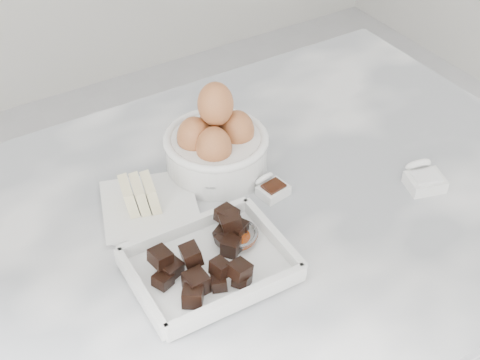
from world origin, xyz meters
name	(u,v)px	position (x,y,z in m)	size (l,w,h in m)	color
marble_slab	(239,221)	(0.00, 0.00, 0.92)	(1.20, 0.80, 0.04)	silver
chocolate_dish	(210,261)	(-0.11, -0.09, 0.96)	(0.24, 0.19, 0.06)	white
butter_plate	(148,202)	(-0.13, 0.08, 0.96)	(0.20, 0.20, 0.06)	white
sugar_ramekin	(223,162)	(0.03, 0.10, 0.97)	(0.09, 0.09, 0.06)	white
egg_bowl	(216,143)	(0.03, 0.12, 1.00)	(0.19, 0.19, 0.18)	white
honey_bowl	(213,179)	(0.00, 0.08, 0.96)	(0.08, 0.08, 0.04)	white
zest_bowl	(237,238)	(-0.04, -0.06, 0.96)	(0.07, 0.07, 0.03)	white
vanilla_spoon	(271,187)	(0.07, 0.01, 0.95)	(0.05, 0.06, 0.04)	white
salt_spoon	(423,177)	(0.31, -0.11, 0.96)	(0.07, 0.09, 0.05)	white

